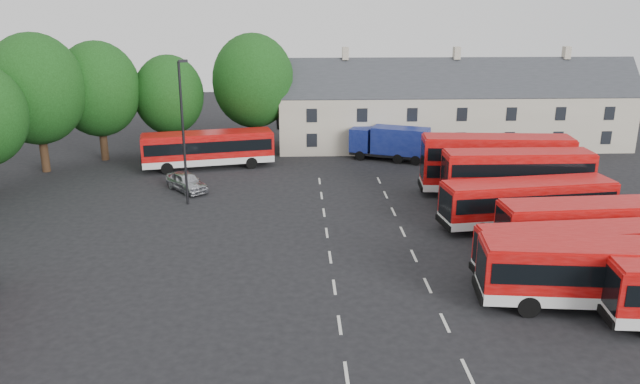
{
  "coord_description": "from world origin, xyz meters",
  "views": [
    {
      "loc": [
        -1.97,
        -32.02,
        14.73
      ],
      "look_at": [
        -0.37,
        7.93,
        2.2
      ],
      "focal_mm": 35.0,
      "sensor_mm": 36.0,
      "label": 1
    }
  ],
  "objects_px": {
    "silver_car": "(187,182)",
    "box_truck": "(391,142)",
    "bus_dd_south": "(517,176)",
    "lamppost": "(183,130)"
  },
  "relations": [
    {
      "from": "silver_car",
      "to": "box_truck",
      "type": "bearing_deg",
      "value": -10.77
    },
    {
      "from": "bus_dd_south",
      "to": "silver_car",
      "type": "bearing_deg",
      "value": 167.56
    },
    {
      "from": "box_truck",
      "to": "lamppost",
      "type": "xyz_separation_m",
      "value": [
        -16.95,
        -12.39,
        3.85
      ]
    },
    {
      "from": "silver_car",
      "to": "bus_dd_south",
      "type": "bearing_deg",
      "value": -50.36
    },
    {
      "from": "silver_car",
      "to": "lamppost",
      "type": "distance_m",
      "value": 5.97
    },
    {
      "from": "box_truck",
      "to": "silver_car",
      "type": "xyz_separation_m",
      "value": [
        -17.58,
        -9.03,
        -1.03
      ]
    },
    {
      "from": "silver_car",
      "to": "lamppost",
      "type": "relative_size",
      "value": 0.42
    },
    {
      "from": "box_truck",
      "to": "lamppost",
      "type": "height_order",
      "value": "lamppost"
    },
    {
      "from": "bus_dd_south",
      "to": "lamppost",
      "type": "bearing_deg",
      "value": 175.13
    },
    {
      "from": "bus_dd_south",
      "to": "box_truck",
      "type": "relative_size",
      "value": 1.39
    }
  ]
}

